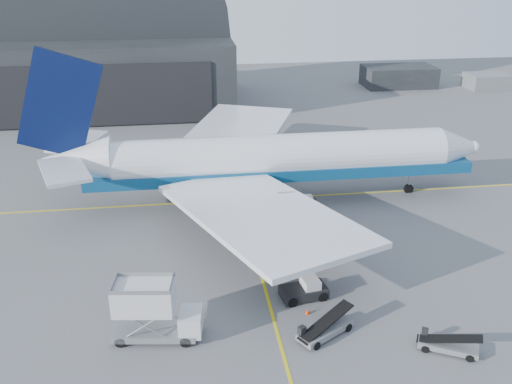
{
  "coord_description": "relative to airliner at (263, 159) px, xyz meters",
  "views": [
    {
      "loc": [
        -6.23,
        -37.83,
        26.01
      ],
      "look_at": [
        0.59,
        11.63,
        4.5
      ],
      "focal_mm": 40.0,
      "sensor_mm": 36.0,
      "label": 1
    }
  ],
  "objects": [
    {
      "name": "distant_bldg_b",
      "position": [
        52.6,
        48.53,
        -4.9
      ],
      "size": [
        8.0,
        6.0,
        2.8
      ],
      "primitive_type": "cube",
      "color": "slate",
      "rests_on": "ground"
    },
    {
      "name": "hangar",
      "position": [
        -24.4,
        45.47,
        4.65
      ],
      "size": [
        50.0,
        28.3,
        28.0
      ],
      "color": "black",
      "rests_on": "ground"
    },
    {
      "name": "catering_truck",
      "position": [
        -11.28,
        -22.86,
        -2.66
      ],
      "size": [
        6.67,
        3.19,
        4.41
      ],
      "rotation": [
        0.0,
        0.0,
        -0.13
      ],
      "color": "slate",
      "rests_on": "ground"
    },
    {
      "name": "pushback_tug",
      "position": [
        0.59,
        -19.28,
        -4.26
      ],
      "size": [
        3.94,
        2.67,
        1.7
      ],
      "rotation": [
        0.0,
        0.0,
        0.16
      ],
      "color": "black",
      "rests_on": "ground"
    },
    {
      "name": "belt_loader_b",
      "position": [
        9.01,
        -27.18,
        -4.39
      ],
      "size": [
        4.23,
        3.06,
        1.64
      ],
      "rotation": [
        0.0,
        0.0,
        -0.47
      ],
      "color": "slate",
      "rests_on": "ground"
    },
    {
      "name": "traffic_cone",
      "position": [
        0.29,
        -21.56,
        -4.67
      ],
      "size": [
        0.33,
        0.33,
        0.48
      ],
      "color": "#EB3B07",
      "rests_on": "ground"
    },
    {
      "name": "taxi_lines",
      "position": [
        -2.4,
        -6.81,
        -4.89
      ],
      "size": [
        80.0,
        42.12,
        0.02
      ],
      "color": "yellow",
      "rests_on": "ground"
    },
    {
      "name": "distant_bldg_a",
      "position": [
        35.6,
        52.53,
        -4.9
      ],
      "size": [
        14.0,
        8.0,
        4.0
      ],
      "primitive_type": "cube",
      "color": "black",
      "rests_on": "ground"
    },
    {
      "name": "airliner",
      "position": [
        0.0,
        0.0,
        0.0
      ],
      "size": [
        49.86,
        48.34,
        17.5
      ],
      "color": "white",
      "rests_on": "ground"
    },
    {
      "name": "belt_loader_a",
      "position": [
        0.96,
        -24.33,
        -4.33
      ],
      "size": [
        4.66,
        3.69,
        1.84
      ],
      "rotation": [
        0.0,
        0.0,
        0.55
      ],
      "color": "slate",
      "rests_on": "ground"
    },
    {
      "name": "ground",
      "position": [
        -2.4,
        -19.47,
        -4.9
      ],
      "size": [
        200.0,
        200.0,
        0.0
      ],
      "primitive_type": "plane",
      "color": "#565659",
      "rests_on": "ground"
    }
  ]
}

